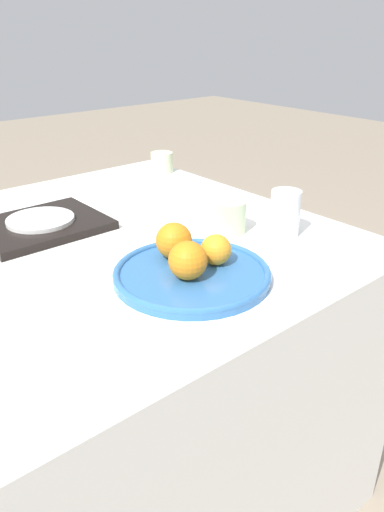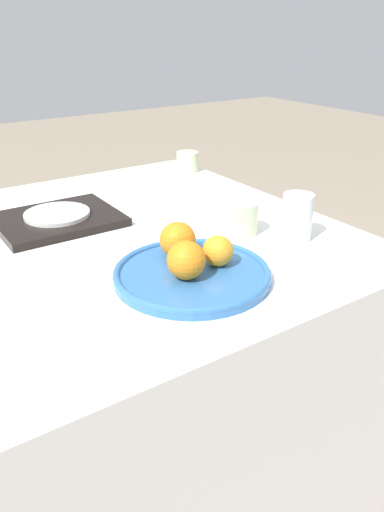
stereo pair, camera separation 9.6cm
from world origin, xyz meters
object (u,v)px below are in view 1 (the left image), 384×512
(side_plate, at_px, (40,220))
(cup_2, at_px, (229,217))
(orange_0, at_px, (188,260))
(orange_1, at_px, (174,241))
(fruit_platter, at_px, (192,274))
(cup_0, at_px, (162,162))
(water_glass, at_px, (285,213))
(serving_tray, at_px, (41,225))
(orange_2, at_px, (216,250))

(side_plate, bearing_deg, cup_2, -42.26)
(orange_0, height_order, orange_1, same)
(fruit_platter, relative_size, cup_0, 4.24)
(fruit_platter, bearing_deg, orange_0, -147.50)
(orange_0, bearing_deg, cup_0, 56.29)
(fruit_platter, relative_size, orange_0, 4.14)
(orange_1, distance_m, cup_0, 0.71)
(orange_0, distance_m, cup_0, 0.80)
(water_glass, height_order, serving_tray, water_glass)
(cup_0, bearing_deg, serving_tray, -157.84)
(serving_tray, bearing_deg, orange_2, -68.61)
(orange_2, height_order, side_plate, orange_2)
(side_plate, xyz_separation_m, cup_2, (0.34, -0.30, 0.01))
(fruit_platter, bearing_deg, cup_2, 29.99)
(orange_2, distance_m, serving_tray, 0.47)
(orange_2, xyz_separation_m, cup_2, (0.16, 0.13, -0.01))
(fruit_platter, distance_m, cup_0, 0.78)
(orange_1, distance_m, cup_2, 0.22)
(orange_2, bearing_deg, cup_0, 61.07)
(orange_0, relative_size, cup_2, 0.90)
(fruit_platter, xyz_separation_m, orange_2, (0.06, -0.00, 0.04))
(orange_0, distance_m, orange_2, 0.08)
(serving_tray, bearing_deg, cup_2, -42.26)
(orange_2, xyz_separation_m, cup_0, (0.36, 0.65, -0.01))
(serving_tray, xyz_separation_m, cup_2, (0.34, -0.30, 0.03))
(side_plate, bearing_deg, orange_2, -68.61)
(fruit_platter, relative_size, side_plate, 1.92)
(orange_0, height_order, water_glass, water_glass)
(orange_1, xyz_separation_m, cup_0, (0.41, 0.58, -0.02))
(orange_2, bearing_deg, water_glass, 7.64)
(fruit_platter, height_order, cup_2, cup_2)
(fruit_platter, distance_m, cup_2, 0.26)
(fruit_platter, bearing_deg, side_plate, 104.44)
(cup_0, xyz_separation_m, cup_2, (-0.20, -0.52, 0.01))
(fruit_platter, xyz_separation_m, orange_0, (-0.02, -0.01, 0.04))
(side_plate, height_order, cup_0, cup_0)
(fruit_platter, bearing_deg, orange_2, -3.29)
(orange_2, bearing_deg, side_plate, 111.39)
(orange_2, bearing_deg, orange_0, -172.35)
(orange_1, relative_size, water_glass, 0.69)
(fruit_platter, height_order, orange_2, orange_2)
(orange_2, bearing_deg, serving_tray, 111.39)
(fruit_platter, bearing_deg, cup_0, 57.09)
(orange_0, bearing_deg, fruit_platter, 32.50)
(orange_0, distance_m, orange_1, 0.10)
(serving_tray, distance_m, side_plate, 0.02)
(cup_0, relative_size, cup_2, 0.88)
(fruit_platter, xyz_separation_m, serving_tray, (-0.11, 0.43, -0.00))
(orange_0, bearing_deg, orange_1, 67.13)
(fruit_platter, relative_size, orange_1, 4.12)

